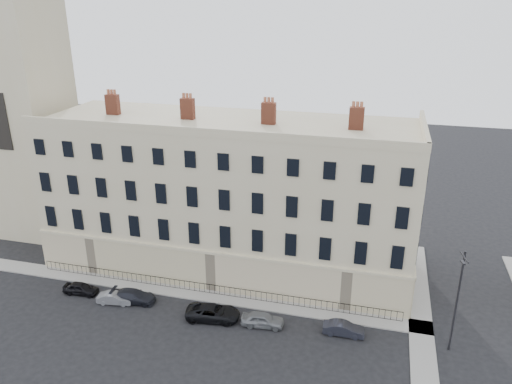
# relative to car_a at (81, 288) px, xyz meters

# --- Properties ---
(ground) EXTENTS (160.00, 160.00, 0.00)m
(ground) POSITION_rel_car_a_xyz_m (17.71, -2.42, -0.56)
(ground) COLOR black
(ground) RESTS_ON ground
(terrace) EXTENTS (36.22, 12.22, 17.00)m
(terrace) POSITION_rel_car_a_xyz_m (11.74, 9.54, 6.93)
(terrace) COLOR #C6B993
(terrace) RESTS_ON ground
(church_tower) EXTENTS (8.00, 8.13, 44.00)m
(church_tower) POSITION_rel_car_a_xyz_m (-12.29, 11.57, 18.10)
(church_tower) COLOR #C6B993
(church_tower) RESTS_ON ground
(pavement_terrace) EXTENTS (48.00, 2.00, 0.12)m
(pavement_terrace) POSITION_rel_car_a_xyz_m (7.71, 2.58, -0.50)
(pavement_terrace) COLOR gray
(pavement_terrace) RESTS_ON ground
(pavement_east_return) EXTENTS (2.00, 24.00, 0.12)m
(pavement_east_return) POSITION_rel_car_a_xyz_m (30.71, 5.58, -0.50)
(pavement_east_return) COLOR gray
(pavement_east_return) RESTS_ON ground
(railings) EXTENTS (35.00, 0.04, 0.96)m
(railings) POSITION_rel_car_a_xyz_m (11.71, 2.98, -0.01)
(railings) COLOR black
(railings) RESTS_ON ground
(car_a) EXTENTS (3.37, 1.51, 1.13)m
(car_a) POSITION_rel_car_a_xyz_m (0.00, 0.00, 0.00)
(car_a) COLOR black
(car_a) RESTS_ON ground
(car_b) EXTENTS (3.34, 1.56, 1.06)m
(car_b) POSITION_rel_car_a_xyz_m (3.90, -0.62, -0.03)
(car_b) COLOR slate
(car_b) RESTS_ON ground
(car_c) EXTENTS (4.24, 2.07, 1.19)m
(car_c) POSITION_rel_car_a_xyz_m (5.42, 0.01, 0.03)
(car_c) COLOR black
(car_c) RESTS_ON ground
(car_d) EXTENTS (4.91, 2.75, 1.30)m
(car_d) POSITION_rel_car_a_xyz_m (13.31, -0.63, 0.09)
(car_d) COLOR black
(car_d) RESTS_ON ground
(car_e) EXTENTS (3.74, 1.78, 1.24)m
(car_e) POSITION_rel_car_a_xyz_m (17.70, -0.48, 0.05)
(car_e) COLOR slate
(car_e) RESTS_ON ground
(car_f) EXTENTS (3.44, 1.28, 1.13)m
(car_f) POSITION_rel_car_a_xyz_m (24.45, 0.06, -0.00)
(car_f) COLOR #21222C
(car_f) RESTS_ON ground
(streetlamp) EXTENTS (0.57, 1.88, 8.80)m
(streetlamp) POSITION_rel_car_a_xyz_m (32.69, 0.15, 4.31)
(streetlamp) COLOR #2A2A2F
(streetlamp) RESTS_ON ground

